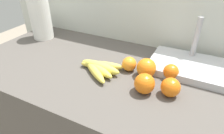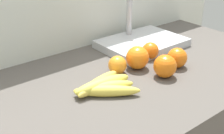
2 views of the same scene
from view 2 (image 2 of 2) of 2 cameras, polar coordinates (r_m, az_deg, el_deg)
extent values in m
cube|color=silver|center=(1.35, -8.94, -5.16)|extent=(1.82, 0.06, 1.30)
ellipsoid|color=#E5CC4C|center=(0.90, -0.99, -4.54)|extent=(0.18, 0.15, 0.04)
ellipsoid|color=#E1CF4C|center=(0.91, -1.44, -3.96)|extent=(0.19, 0.10, 0.04)
ellipsoid|color=#DFD24C|center=(0.93, -1.73, -3.35)|extent=(0.20, 0.06, 0.04)
ellipsoid|color=#DEC24C|center=(0.94, -2.54, -3.10)|extent=(0.20, 0.09, 0.04)
sphere|color=orange|center=(1.15, 7.26, 3.08)|extent=(0.06, 0.06, 0.06)
sphere|color=orange|center=(1.03, 1.04, 0.39)|extent=(0.06, 0.06, 0.06)
sphere|color=orange|center=(1.02, 10.00, 0.16)|extent=(0.08, 0.08, 0.08)
sphere|color=orange|center=(1.06, 4.84, 1.78)|extent=(0.08, 0.08, 0.08)
sphere|color=orange|center=(1.10, 12.22, 1.74)|extent=(0.07, 0.07, 0.07)
cube|color=#B7BABF|center=(1.26, 5.72, 4.48)|extent=(0.34, 0.24, 0.03)
cylinder|color=#B2B2B7|center=(1.29, 3.28, 10.08)|extent=(0.02, 0.02, 0.19)
camera|label=1|loc=(0.85, 52.75, 16.22)|focal=31.21mm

